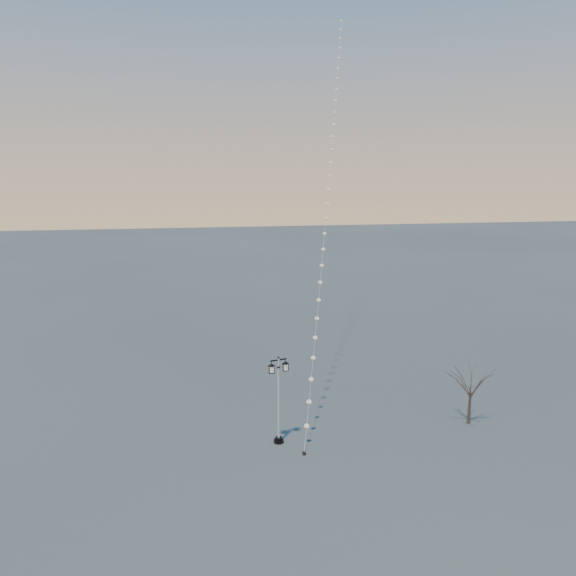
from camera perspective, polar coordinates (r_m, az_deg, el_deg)
name	(u,v)px	position (r m, az deg, el deg)	size (l,w,h in m)	color
ground	(325,447)	(28.77, 4.05, -16.96)	(300.00, 300.00, 0.00)	#464846
street_lamp	(279,396)	(28.05, -1.04, -11.66)	(1.20, 0.61, 4.82)	black
bare_tree	(471,384)	(32.04, 19.36, -9.84)	(2.09, 2.09, 3.47)	#4D392C
kite_train	(329,162)	(41.90, 4.52, 13.55)	(12.96, 33.05, 30.91)	black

